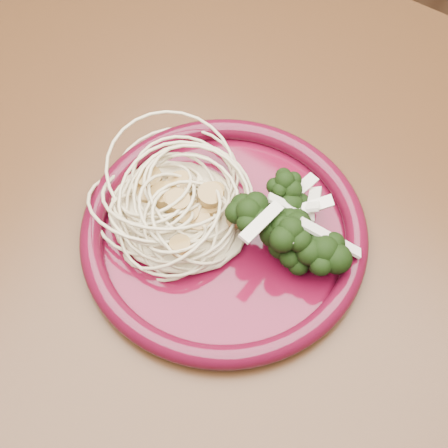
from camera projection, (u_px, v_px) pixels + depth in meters
dining_table at (279, 380)px, 0.55m from camera, size 1.20×0.80×0.75m
dinner_plate at (224, 232)px, 0.50m from camera, size 0.28×0.28×0.02m
spaghetti_pile at (178, 209)px, 0.50m from camera, size 0.14×0.13×0.03m
scallop_cluster at (176, 185)px, 0.47m from camera, size 0.13×0.13×0.04m
broccoli_pile at (283, 240)px, 0.48m from camera, size 0.10×0.14×0.04m
onion_garnish at (286, 221)px, 0.45m from camera, size 0.07×0.09×0.05m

